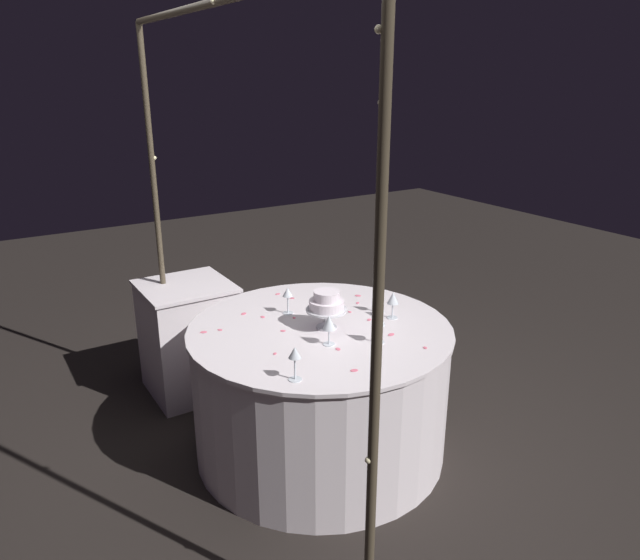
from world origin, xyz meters
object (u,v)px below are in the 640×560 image
at_px(wine_glass_1, 393,299).
at_px(wine_glass_5, 329,324).
at_px(wine_glass_2, 380,294).
at_px(wine_glass_4, 288,294).
at_px(main_table, 320,389).
at_px(tiered_cake, 327,304).
at_px(wine_glass_3, 295,355).
at_px(wine_glass_0, 379,320).
at_px(decorative_arch, 227,191).
at_px(side_table, 189,338).

bearing_deg(wine_glass_1, wine_glass_5, 101.66).
xyz_separation_m(wine_glass_2, wine_glass_4, (0.26, 0.45, 0.01)).
bearing_deg(main_table, wine_glass_5, 159.53).
relative_size(tiered_cake, wine_glass_1, 1.43).
xyz_separation_m(wine_glass_1, wine_glass_2, (0.11, 0.01, -0.00)).
distance_m(wine_glass_3, wine_glass_5, 0.39).
bearing_deg(wine_glass_1, wine_glass_0, 129.46).
height_order(wine_glass_0, wine_glass_1, wine_glass_0).
height_order(wine_glass_0, wine_glass_3, wine_glass_0).
height_order(wine_glass_1, wine_glass_4, wine_glass_4).
xyz_separation_m(main_table, wine_glass_3, (-0.43, 0.40, 0.50)).
relative_size(main_table, wine_glass_1, 9.26).
relative_size(tiered_cake, wine_glass_3, 1.37).
distance_m(decorative_arch, wine_glass_4, 0.84).
xyz_separation_m(main_table, tiered_cake, (-0.03, -0.02, 0.52)).
bearing_deg(wine_glass_0, main_table, 24.55).
bearing_deg(main_table, wine_glass_0, -155.45).
height_order(main_table, wine_glass_4, wine_glass_4).
height_order(main_table, wine_glass_2, wine_glass_2).
bearing_deg(side_table, wine_glass_2, -142.69).
relative_size(decorative_arch, wine_glass_1, 15.17).
bearing_deg(wine_glass_1, side_table, 34.92).
xyz_separation_m(wine_glass_4, wine_glass_5, (-0.47, 0.03, -0.00)).
height_order(wine_glass_1, wine_glass_2, wine_glass_2).
xyz_separation_m(wine_glass_2, wine_glass_3, (-0.43, 0.80, 0.01)).
distance_m(decorative_arch, wine_glass_1, 1.13).
xyz_separation_m(side_table, tiered_cake, (-1.05, -0.41, 0.51)).
relative_size(main_table, wine_glass_3, 8.89).
relative_size(main_table, side_table, 1.88).
distance_m(main_table, tiered_cake, 0.52).
height_order(wine_glass_1, wine_glass_3, wine_glass_3).
relative_size(wine_glass_3, wine_glass_5, 1.02).
distance_m(main_table, wine_glass_0, 0.61).
relative_size(side_table, wine_glass_5, 4.84).
distance_m(decorative_arch, wine_glass_2, 1.12).
bearing_deg(wine_glass_5, side_table, 13.99).
xyz_separation_m(wine_glass_0, wine_glass_1, (0.21, -0.26, -0.01)).
distance_m(tiered_cake, wine_glass_2, 0.38).
bearing_deg(decorative_arch, wine_glass_0, -116.64).
xyz_separation_m(tiered_cake, wine_glass_2, (0.02, -0.37, -0.03)).
relative_size(tiered_cake, wine_glass_0, 1.31).
distance_m(wine_glass_1, wine_glass_2, 0.11).
bearing_deg(wine_glass_3, wine_glass_2, -61.71).
height_order(side_table, wine_glass_3, wine_glass_3).
relative_size(side_table, tiered_cake, 3.45).
xyz_separation_m(main_table, wine_glass_0, (-0.32, -0.15, 0.50)).
relative_size(tiered_cake, wine_glass_4, 1.42).
xyz_separation_m(decorative_arch, side_table, (1.03, -0.11, -1.16)).
height_order(side_table, wine_glass_1, wine_glass_1).
distance_m(wine_glass_1, wine_glass_3, 0.87).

